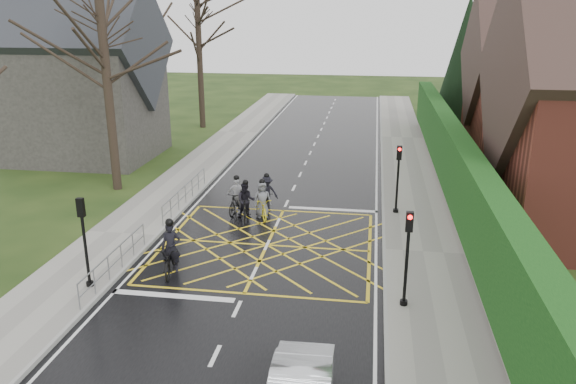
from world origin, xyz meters
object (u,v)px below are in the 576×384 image
(cyclist_front, at_px, (237,199))
(cyclist_rear, at_px, (171,255))
(cyclist_back, at_px, (246,204))
(cyclist_mid, at_px, (267,196))
(cyclist_lead, at_px, (262,204))

(cyclist_front, bearing_deg, cyclist_rear, -89.52)
(cyclist_back, xyz_separation_m, cyclist_front, (-0.56, 0.64, -0.02))
(cyclist_mid, bearing_deg, cyclist_lead, -97.73)
(cyclist_lead, bearing_deg, cyclist_mid, 67.11)
(cyclist_rear, bearing_deg, cyclist_mid, 62.14)
(cyclist_rear, bearing_deg, cyclist_back, 64.72)
(cyclist_back, bearing_deg, cyclist_rear, -112.28)
(cyclist_mid, relative_size, cyclist_lead, 0.96)
(cyclist_front, distance_m, cyclist_lead, 1.29)
(cyclist_back, distance_m, cyclist_mid, 1.51)
(cyclist_rear, relative_size, cyclist_front, 1.18)
(cyclist_rear, relative_size, cyclist_mid, 1.17)
(cyclist_front, relative_size, cyclist_lead, 0.95)
(cyclist_rear, relative_size, cyclist_back, 1.17)
(cyclist_rear, distance_m, cyclist_mid, 7.27)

